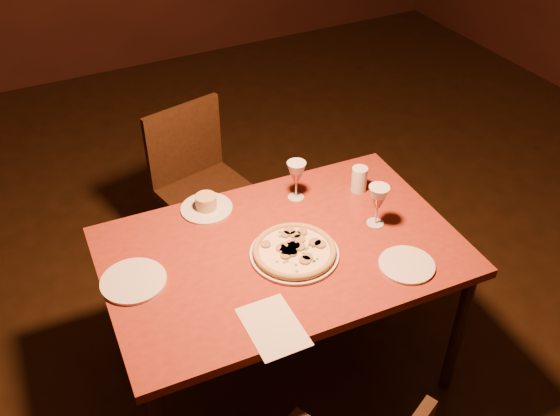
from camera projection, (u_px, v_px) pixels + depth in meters
name	position (u px, v px, depth m)	size (l,w,h in m)	color
floor	(331.00, 416.00, 2.47)	(7.00, 7.00, 0.00)	black
dining_table	(282.00, 260.00, 2.28)	(1.31, 0.87, 0.68)	maroon
chair_far	(201.00, 182.00, 2.94)	(0.47, 0.47, 0.81)	black
pizza_plate	(294.00, 251.00, 2.20)	(0.32, 0.32, 0.03)	silver
ramekin_saucer	(206.00, 205.00, 2.41)	(0.20, 0.20, 0.06)	silver
wine_glass_far	(296.00, 180.00, 2.43)	(0.07, 0.07, 0.16)	#B7564C
wine_glass_right	(377.00, 206.00, 2.30)	(0.08, 0.08, 0.17)	#B7564C
water_tumbler	(359.00, 179.00, 2.49)	(0.06, 0.06, 0.10)	silver
side_plate_left	(133.00, 281.00, 2.10)	(0.22, 0.22, 0.01)	silver
side_plate_near	(407.00, 265.00, 2.16)	(0.20, 0.20, 0.01)	silver
menu_card	(273.00, 327.00, 1.94)	(0.16, 0.24, 0.00)	beige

